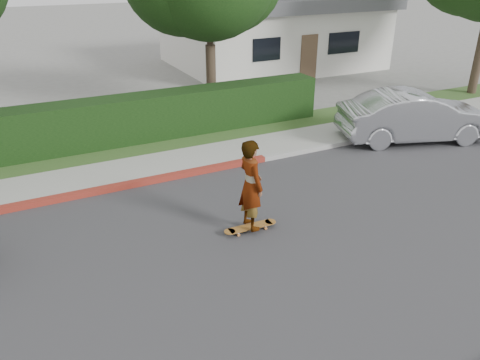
# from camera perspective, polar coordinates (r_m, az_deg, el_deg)

# --- Properties ---
(ground) EXTENTS (120.00, 120.00, 0.00)m
(ground) POSITION_cam_1_polar(r_m,az_deg,el_deg) (9.97, 9.30, -6.98)
(ground) COLOR slate
(ground) RESTS_ON ground
(road) EXTENTS (60.00, 8.00, 0.01)m
(road) POSITION_cam_1_polar(r_m,az_deg,el_deg) (9.97, 9.31, -6.95)
(road) COLOR #2D2D30
(road) RESTS_ON ground
(curb_far) EXTENTS (60.00, 0.20, 0.15)m
(curb_far) POSITION_cam_1_polar(r_m,az_deg,el_deg) (13.06, -0.98, 1.88)
(curb_far) COLOR #9E9E99
(curb_far) RESTS_ON ground
(curb_red_section) EXTENTS (12.00, 0.21, 0.15)m
(curb_red_section) POSITION_cam_1_polar(r_m,az_deg,el_deg) (12.01, -23.07, -2.48)
(curb_red_section) COLOR maroon
(curb_red_section) RESTS_ON ground
(sidewalk_far) EXTENTS (60.00, 1.60, 0.12)m
(sidewalk_far) POSITION_cam_1_polar(r_m,az_deg,el_deg) (13.82, -2.59, 3.15)
(sidewalk_far) COLOR gray
(sidewalk_far) RESTS_ON ground
(planting_strip) EXTENTS (60.00, 1.60, 0.10)m
(planting_strip) POSITION_cam_1_polar(r_m,az_deg,el_deg) (15.21, -5.05, 5.14)
(planting_strip) COLOR #2D4C1E
(planting_strip) RESTS_ON ground
(hedge) EXTENTS (15.00, 1.00, 1.50)m
(hedge) POSITION_cam_1_polar(r_m,az_deg,el_deg) (14.80, -16.95, 6.42)
(hedge) COLOR black
(hedge) RESTS_ON ground
(house) EXTENTS (10.60, 8.60, 4.30)m
(house) POSITION_cam_1_polar(r_m,az_deg,el_deg) (26.44, 3.78, 18.38)
(house) COLOR beige
(house) RESTS_ON ground
(skateboard) EXTENTS (1.21, 0.27, 0.11)m
(skateboard) POSITION_cam_1_polar(r_m,az_deg,el_deg) (10.02, 1.28, -5.73)
(skateboard) COLOR #B66C32
(skateboard) RESTS_ON ground
(skateboarder) EXTENTS (0.50, 0.73, 1.95)m
(skateboarder) POSITION_cam_1_polar(r_m,az_deg,el_deg) (9.54, 1.33, -0.62)
(skateboarder) COLOR white
(skateboarder) RESTS_ON skateboard
(car_silver) EXTENTS (5.05, 3.10, 1.57)m
(car_silver) POSITION_cam_1_polar(r_m,az_deg,el_deg) (15.86, 20.61, 7.27)
(car_silver) COLOR #B4B6BC
(car_silver) RESTS_ON ground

